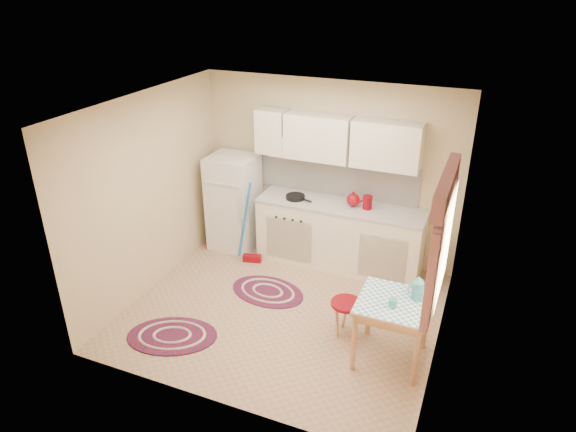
% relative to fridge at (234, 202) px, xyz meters
% --- Properties ---
extents(room_shell, '(3.64, 3.60, 2.52)m').
position_rel_fridge_xyz_m(room_shell, '(1.47, -1.01, 0.90)').
color(room_shell, tan).
rests_on(room_shell, ground).
extents(fridge, '(0.65, 0.60, 1.40)m').
position_rel_fridge_xyz_m(fridge, '(0.00, 0.00, 0.00)').
color(fridge, white).
rests_on(fridge, ground).
extents(broom, '(0.30, 0.18, 1.20)m').
position_rel_fridge_xyz_m(broom, '(0.45, -0.35, -0.10)').
color(broom, blue).
rests_on(broom, ground).
extents(base_cabinets, '(2.25, 0.60, 0.88)m').
position_rel_fridge_xyz_m(base_cabinets, '(1.59, 0.05, -0.26)').
color(base_cabinets, white).
rests_on(base_cabinets, ground).
extents(countertop, '(2.27, 0.62, 0.04)m').
position_rel_fridge_xyz_m(countertop, '(1.59, 0.05, 0.20)').
color(countertop, '#B4B1AB').
rests_on(countertop, base_cabinets).
extents(frying_pan, '(0.33, 0.33, 0.05)m').
position_rel_fridge_xyz_m(frying_pan, '(0.96, 0.00, 0.24)').
color(frying_pan, black).
rests_on(frying_pan, countertop).
extents(red_kettle, '(0.20, 0.19, 0.19)m').
position_rel_fridge_xyz_m(red_kettle, '(1.76, 0.05, 0.32)').
color(red_kettle, maroon).
rests_on(red_kettle, countertop).
extents(red_canister, '(0.12, 0.12, 0.16)m').
position_rel_fridge_xyz_m(red_canister, '(1.95, 0.05, 0.30)').
color(red_canister, maroon).
rests_on(red_canister, countertop).
extents(table, '(0.72, 0.72, 0.72)m').
position_rel_fridge_xyz_m(table, '(2.67, -1.61, -0.34)').
color(table, tan).
rests_on(table, ground).
extents(stool, '(0.44, 0.44, 0.42)m').
position_rel_fridge_xyz_m(stool, '(2.12, -1.38, -0.49)').
color(stool, maroon).
rests_on(stool, ground).
extents(coffee_pot, '(0.18, 0.17, 0.29)m').
position_rel_fridge_xyz_m(coffee_pot, '(2.87, -1.49, 0.16)').
color(coffee_pot, teal).
rests_on(coffee_pot, table).
extents(mug, '(0.11, 0.11, 0.10)m').
position_rel_fridge_xyz_m(mug, '(2.68, -1.71, 0.07)').
color(mug, teal).
rests_on(mug, table).
extents(rug_center, '(1.07, 0.78, 0.02)m').
position_rel_fridge_xyz_m(rug_center, '(0.97, -0.97, -0.69)').
color(rug_center, maroon).
rests_on(rug_center, ground).
extents(rug_left, '(1.19, 0.99, 0.02)m').
position_rel_fridge_xyz_m(rug_left, '(0.34, -2.19, -0.69)').
color(rug_left, maroon).
rests_on(rug_left, ground).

